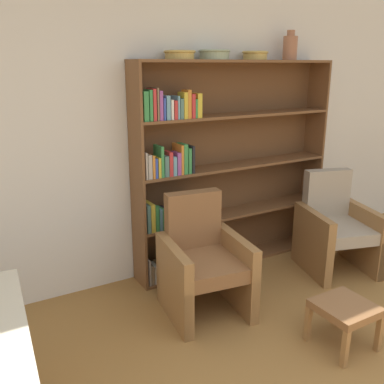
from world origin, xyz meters
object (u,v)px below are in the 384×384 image
Objects in this scene: bowl_slate at (214,54)px; footstool at (345,311)px; bookshelf at (216,172)px; bowl_cream at (180,54)px; bowl_olive at (255,55)px; armchair_cushioned at (335,228)px; armchair_leather at (203,263)px; vase_tall at (290,47)px.

bowl_slate is 2.41m from footstool.
footstool is (0.08, -1.61, -0.70)m from bookshelf.
bowl_slate reaches higher than bookshelf.
bowl_cream is 1.11× the size of bowl_olive.
armchair_cushioned is at bearing -47.18° from bowl_olive.
bowl_olive is at bearing -138.22° from armchair_leather.
vase_tall is (1.25, 0.00, 0.08)m from bowl_cream.
footstool is at bearing -85.37° from bowl_slate.
bowl_olive reaches higher than bowl_cream.
bookshelf is 1.76m from footstool.
bowl_olive is 0.26× the size of armchair_leather.
bookshelf reaches higher than armchair_leather.
bowl_olive is at bearing 78.27° from footstool.
bowl_olive is 1.89m from armchair_cushioned.
armchair_cushioned is (1.06, -0.65, -1.67)m from bowl_slate.
footstool is at bearing -87.23° from bookshelf.
armchair_leather is at bearing -146.09° from bowl_olive.
vase_tall is 2.58m from footstool.
bowl_olive is at bearing -30.67° from armchair_cushioned.
bookshelf is 7.76× the size of bowl_cream.
bowl_cream is 2.28m from armchair_cushioned.
bookshelf is 1.03m from armchair_leather.
armchair_leather is (-0.55, -0.66, -0.56)m from bookshelf.
bookshelf is 5.48× the size of footstool.
bowl_cream is 0.36m from bowl_slate.
vase_tall is at bearing 0.00° from bowl_olive.
bookshelf is 7.44× the size of bowl_slate.
bowl_olive is at bearing 180.00° from vase_tall.
vase_tall is at bearing -147.29° from armchair_leather.
bowl_olive is at bearing 0.00° from bowl_slate.
bowl_olive is 0.44m from vase_tall.
armchair_leather is (-0.96, -0.64, -1.67)m from bowl_olive.
bowl_slate is (-0.05, -0.02, 1.11)m from bookshelf.
armchair_leather is at bearing -129.65° from bookshelf.
bookshelf is 2.20× the size of armchair_leather.
armchair_cushioned is at bearing 45.56° from footstool.
bowl_cream is 0.98× the size of vase_tall.
footstool is (-0.33, -1.59, -1.80)m from bowl_olive.
bowl_slate reaches higher than bowl_olive.
armchair_cushioned is (0.17, -0.65, -1.74)m from vase_tall.
armchair_cushioned is 2.49× the size of footstool.
bowl_olive is 0.89× the size of vase_tall.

